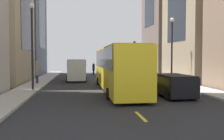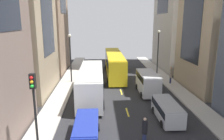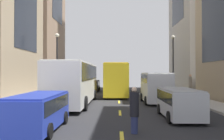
% 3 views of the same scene
% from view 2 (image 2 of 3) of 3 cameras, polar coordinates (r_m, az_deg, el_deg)
% --- Properties ---
extents(ground_plane, '(40.70, 40.70, 0.00)m').
position_cam_2_polar(ground_plane, '(29.33, 1.88, -4.01)').
color(ground_plane, '#28282B').
extents(sidewalk_west, '(2.20, 44.00, 0.15)m').
position_cam_2_polar(sidewalk_west, '(29.57, -12.28, -4.02)').
color(sidewalk_west, '#B2ADA3').
rests_on(sidewalk_west, ground).
extents(sidewalk_east, '(2.20, 44.00, 0.15)m').
position_cam_2_polar(sidewalk_east, '(30.81, 15.46, -3.50)').
color(sidewalk_east, '#B2ADA3').
rests_on(sidewalk_east, ground).
extents(lane_stripe_2, '(0.16, 2.00, 0.01)m').
position_cam_2_polar(lane_stripe_2, '(20.94, 4.14, -11.18)').
color(lane_stripe_2, yellow).
rests_on(lane_stripe_2, ground).
extents(lane_stripe_3, '(0.16, 2.00, 0.01)m').
position_cam_2_polar(lane_stripe_3, '(26.49, 2.47, -5.89)').
color(lane_stripe_3, yellow).
rests_on(lane_stripe_3, ground).
extents(lane_stripe_4, '(0.16, 2.00, 0.01)m').
position_cam_2_polar(lane_stripe_4, '(32.20, 1.40, -2.44)').
color(lane_stripe_4, yellow).
rests_on(lane_stripe_4, ground).
extents(lane_stripe_5, '(0.16, 2.00, 0.01)m').
position_cam_2_polar(lane_stripe_5, '(38.00, 0.66, -0.04)').
color(lane_stripe_5, yellow).
rests_on(lane_stripe_5, ground).
extents(lane_stripe_6, '(0.16, 2.00, 0.01)m').
position_cam_2_polar(lane_stripe_6, '(43.86, 0.12, 1.72)').
color(lane_stripe_6, yellow).
rests_on(lane_stripe_6, ground).
extents(lane_stripe_7, '(0.16, 2.00, 0.01)m').
position_cam_2_polar(lane_stripe_7, '(49.75, -0.30, 3.07)').
color(lane_stripe_7, yellow).
rests_on(lane_stripe_7, ground).
extents(building_west_1, '(6.91, 9.95, 20.71)m').
position_cam_2_polar(building_west_1, '(27.39, -24.30, 15.63)').
color(building_west_1, tan).
rests_on(building_west_1, ground).
extents(city_bus_white, '(2.81, 11.06, 3.35)m').
position_cam_2_polar(city_bus_white, '(24.11, -5.63, -2.87)').
color(city_bus_white, silver).
rests_on(city_bus_white, ground).
extents(streetcar_yellow, '(2.70, 14.40, 3.59)m').
position_cam_2_polar(streetcar_yellow, '(34.16, 0.61, 2.11)').
color(streetcar_yellow, yellow).
rests_on(streetcar_yellow, ground).
extents(delivery_van_white, '(2.25, 5.09, 2.58)m').
position_cam_2_polar(delivery_van_white, '(25.91, 9.57, -3.01)').
color(delivery_van_white, white).
rests_on(delivery_van_white, ground).
extents(car_silver_0, '(1.87, 4.59, 1.65)m').
position_cam_2_polar(car_silver_0, '(19.66, 14.55, -10.17)').
color(car_silver_0, '#B7BABF').
rests_on(car_silver_0, ground).
extents(car_black_1, '(2.09, 4.02, 1.57)m').
position_cam_2_polar(car_black_1, '(38.31, -4.93, 1.42)').
color(car_black_1, black).
rests_on(car_black_1, ground).
extents(car_blue_2, '(1.88, 4.55, 1.60)m').
position_cam_2_polar(car_blue_2, '(16.06, -6.88, -15.44)').
color(car_blue_2, '#2338AD').
rests_on(car_blue_2, ground).
extents(pedestrian_waiting_curb, '(0.39, 0.39, 1.94)m').
position_cam_2_polar(pedestrian_waiting_curb, '(15.90, 8.72, -15.53)').
color(pedestrian_waiting_curb, navy).
rests_on(pedestrian_waiting_curb, ground).
extents(pedestrian_walking_far, '(0.32, 0.32, 2.30)m').
position_cam_2_polar(pedestrian_walking_far, '(30.37, 15.47, -1.17)').
color(pedestrian_walking_far, navy).
rests_on(pedestrian_walking_far, ground).
extents(traffic_light_near_corner, '(0.32, 0.44, 5.43)m').
position_cam_2_polar(traffic_light_near_corner, '(13.65, -20.15, -7.60)').
color(traffic_light_near_corner, black).
rests_on(traffic_light_near_corner, ground).
extents(streetlamp_near, '(0.44, 0.44, 7.03)m').
position_cam_2_polar(streetlamp_near, '(34.56, 12.26, 5.86)').
color(streetlamp_near, black).
rests_on(streetlamp_near, ground).
extents(streetlamp_far, '(0.44, 0.44, 6.71)m').
position_cam_2_polar(streetlamp_far, '(29.99, -11.11, 4.53)').
color(streetlamp_far, black).
rests_on(streetlamp_far, ground).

